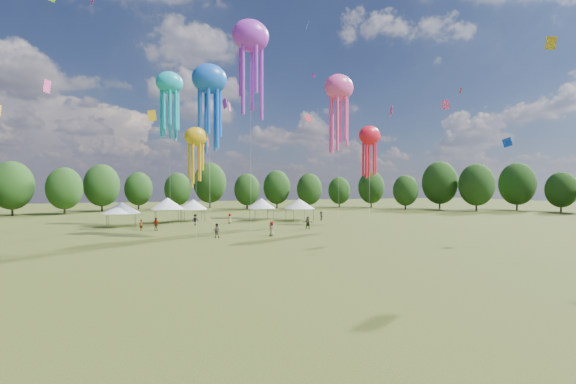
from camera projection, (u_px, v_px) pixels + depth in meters
name	position (u px, v px, depth m)	size (l,w,h in m)	color
ground	(460.00, 311.00, 20.23)	(300.00, 300.00, 0.00)	#384416
spectator_near	(217.00, 231.00, 48.35)	(0.89, 0.69, 1.82)	gray
spectators_far	(246.00, 222.00, 60.69)	(32.37, 19.45, 1.88)	gray
festival_tents	(210.00, 204.00, 69.27)	(36.52, 11.71, 4.46)	#47474C
show_kites	(277.00, 94.00, 61.69)	(35.61, 18.93, 30.98)	blue
small_kites	(252.00, 37.00, 58.74)	(75.34, 61.92, 46.50)	blue
treeline	(199.00, 186.00, 76.81)	(201.57, 95.24, 13.43)	#38281C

